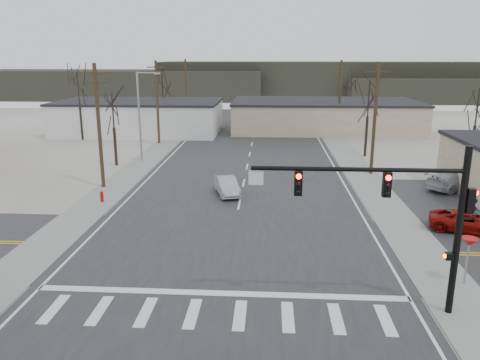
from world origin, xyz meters
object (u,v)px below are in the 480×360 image
(traffic_signal_mast, at_px, (413,207))
(car_parked_red, at_px, (468,222))
(car_far_b, at_px, (259,121))
(fire_hydrant, at_px, (102,196))
(sedan_crossing, at_px, (227,186))
(car_parked_silver, at_px, (456,181))
(car_far_a, at_px, (266,122))

(traffic_signal_mast, relative_size, car_parked_red, 1.99)
(car_parked_red, bearing_deg, car_far_b, 34.90)
(fire_hydrant, height_order, car_parked_red, car_parked_red)
(sedan_crossing, bearing_deg, car_parked_red, -40.58)
(car_far_b, bearing_deg, car_parked_red, -49.17)
(car_far_b, distance_m, car_parked_silver, 38.87)
(sedan_crossing, distance_m, car_far_a, 35.95)
(car_far_b, relative_size, car_parked_silver, 0.73)
(sedan_crossing, bearing_deg, car_far_b, 71.30)
(car_far_b, bearing_deg, car_far_a, -32.94)
(car_far_b, distance_m, car_parked_red, 46.68)
(traffic_signal_mast, relative_size, sedan_crossing, 2.17)
(sedan_crossing, height_order, car_parked_silver, car_parked_silver)
(sedan_crossing, relative_size, car_parked_red, 0.92)
(fire_hydrant, relative_size, sedan_crossing, 0.21)
(traffic_signal_mast, bearing_deg, fire_hydrant, 141.87)
(sedan_crossing, xyz_separation_m, car_parked_silver, (18.33, 2.42, 0.06))
(sedan_crossing, relative_size, car_parked_silver, 0.79)
(sedan_crossing, relative_size, car_far_a, 0.81)
(traffic_signal_mast, xyz_separation_m, car_parked_red, (6.50, 9.75, -4.02))
(sedan_crossing, bearing_deg, traffic_signal_mast, -77.94)
(fire_hydrant, distance_m, car_far_a, 40.20)
(car_parked_silver, bearing_deg, sedan_crossing, 69.00)
(car_far_a, distance_m, car_parked_red, 44.75)
(traffic_signal_mast, relative_size, car_parked_silver, 1.72)
(sedan_crossing, height_order, car_far_a, car_far_a)
(car_parked_red, bearing_deg, fire_hydrant, 97.29)
(traffic_signal_mast, distance_m, car_parked_silver, 21.69)
(car_parked_red, relative_size, car_parked_silver, 0.86)
(car_parked_silver, bearing_deg, car_far_a, -3.51)
(car_parked_red, distance_m, car_parked_silver, 9.86)
(sedan_crossing, distance_m, car_far_b, 37.56)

